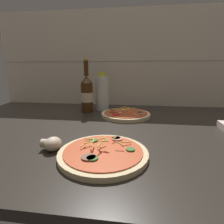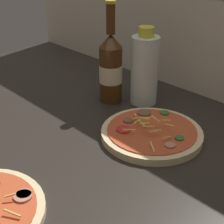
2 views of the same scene
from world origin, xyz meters
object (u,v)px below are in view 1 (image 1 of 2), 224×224
at_px(pizza_near, 105,153).
at_px(beer_bottle, 87,94).
at_px(mushroom_left, 52,144).
at_px(oil_bottle, 102,93).
at_px(pizza_far, 126,114).

xyz_separation_m(pizza_near, beer_bottle, (-0.18, 0.48, 0.09)).
relative_size(beer_bottle, mushroom_left, 4.83).
distance_m(beer_bottle, mushroom_left, 0.48).
bearing_deg(oil_bottle, pizza_near, -78.65).
xyz_separation_m(beer_bottle, oil_bottle, (0.07, 0.06, -0.00)).
distance_m(pizza_far, beer_bottle, 0.24).
distance_m(pizza_near, pizza_far, 0.41).
bearing_deg(beer_bottle, oil_bottle, 39.74).
distance_m(pizza_near, oil_bottle, 0.56).
xyz_separation_m(pizza_near, mushroom_left, (-0.15, 0.01, 0.01)).
bearing_deg(beer_bottle, mushroom_left, -86.91).
distance_m(pizza_near, beer_bottle, 0.52).
height_order(pizza_far, oil_bottle, oil_bottle).
height_order(beer_bottle, mushroom_left, beer_bottle).
height_order(pizza_far, mushroom_left, pizza_far).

